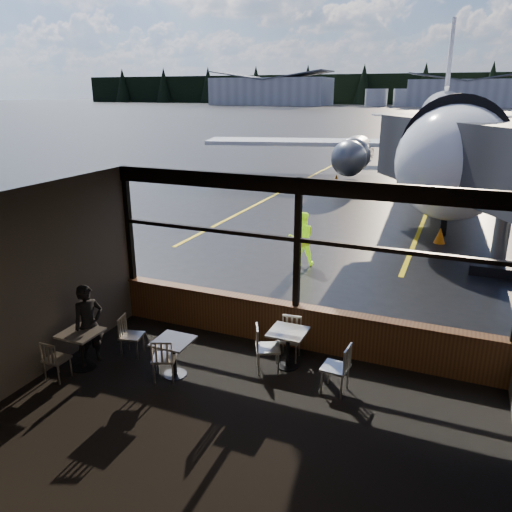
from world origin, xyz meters
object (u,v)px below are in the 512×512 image
Objects in this scene: cafe_table_left at (82,350)px; jet_bridge at (493,200)px; cafe_table_mid at (174,358)px; chair_near_w at (268,349)px; cafe_table_near at (288,349)px; ground_crew at (301,239)px; airliner at (451,87)px; cone_nose at (440,236)px; cone_wing at (336,178)px; chair_near_n at (289,339)px; chair_mid_w at (132,336)px; chair_left_s at (57,359)px; chair_near_e at (335,368)px; passenger at (89,325)px; chair_mid_s at (164,358)px.

jet_bridge is at bearing 48.14° from cafe_table_left.
chair_near_w is (1.53, 0.82, 0.10)m from cafe_table_mid.
cafe_table_near is 0.46× the size of ground_crew.
cafe_table_mid is (-3.29, -23.52, -4.90)m from airliner.
cone_wing is (-6.32, 10.67, -0.05)m from cone_nose.
cone_nose is at bearing -90.54° from airliner.
chair_near_n is 20.62m from cone_wing.
chair_left_s is (-0.74, -1.24, -0.02)m from chair_mid_w.
ground_crew is 5.52m from cone_nose.
cafe_table_left reaches higher than cone_nose.
chair_mid_w is 1.85× the size of cone_wing.
chair_near_n reaches higher than cafe_table_mid.
jet_bridge is at bearing 125.27° from chair_mid_w.
cafe_table_near is at bearing 69.55° from chair_near_e.
airliner is 17.46m from ground_crew.
chair_near_w is (-0.29, -0.30, 0.09)m from cafe_table_near.
passenger is at bearing -88.47° from cone_wing.
jet_bridge is 12.54× the size of chair_mid_w.
cafe_table_left is (-7.04, -7.86, -1.94)m from jet_bridge.
cone_wing is (-2.24, 21.76, -0.20)m from chair_mid_s.
chair_near_w reaches higher than chair_mid_s.
cafe_table_near is at bearing 12.05° from chair_mid_s.
chair_mid_s is (-1.62, -1.00, -0.03)m from chair_near_w.
chair_mid_w reaches higher than cone_nose.
airliner is at bearing -126.29° from ground_crew.
ground_crew is (1.97, 7.09, 0.02)m from passenger.
cafe_table_near is 0.93× the size of chair_left_s.
cafe_table_left is 22.02m from cone_wing.
ground_crew is at bearing 74.99° from cafe_table_left.
cone_nose is at bearing 47.71° from chair_mid_s.
chair_mid_w reaches higher than chair_left_s.
chair_mid_s is 1.58× the size of cone_nose.
chair_near_w is 21.12m from cone_wing.
ground_crew reaches higher than chair_mid_w.
jet_bridge is at bearing -15.69° from passenger.
cafe_table_left is at bearing 49.15° from ground_crew.
ground_crew is (-5.08, -0.52, -1.50)m from jet_bridge.
chair_near_n is at bearing 101.49° from cafe_table_near.
chair_left_s is 13.22m from cone_nose.
chair_mid_w is at bearing -22.65° from passenger.
cone_wing is (-0.59, 22.02, -0.15)m from cafe_table_left.
cone_nose is at bearing -109.50° from chair_near_n.
passenger is at bearing 78.68° from chair_left_s.
cafe_table_left is 3.51m from chair_near_w.
cafe_table_near is at bearing 95.11° from chair_near_n.
airliner is 40.72× the size of chair_mid_w.
chair_near_e is at bearing 56.18° from chair_near_w.
airliner is at bearing 86.25° from cafe_table_near.
cafe_table_mid is 0.90× the size of chair_left_s.
chair_near_n is at bearing -103.12° from cone_nose.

